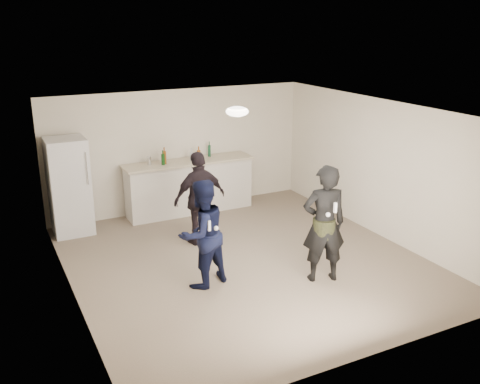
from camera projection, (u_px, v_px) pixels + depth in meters
name	position (u px, v px, depth m)	size (l,w,h in m)	color
floor	(245.00, 261.00, 8.87)	(6.00, 6.00, 0.00)	#6B5B4C
ceiling	(246.00, 111.00, 8.10)	(6.00, 6.00, 0.00)	silver
wall_back	(179.00, 150.00, 11.04)	(6.00, 6.00, 0.00)	beige
wall_front	(369.00, 263.00, 5.94)	(6.00, 6.00, 0.00)	beige
wall_left	(67.00, 217.00, 7.31)	(6.00, 6.00, 0.00)	beige
wall_right	(380.00, 169.00, 9.67)	(6.00, 6.00, 0.00)	beige
counter	(189.00, 187.00, 11.01)	(2.60, 0.56, 1.05)	beige
counter_top	(189.00, 162.00, 10.84)	(2.68, 0.64, 0.04)	beige
fridge	(69.00, 186.00, 9.81)	(0.70, 0.70, 1.80)	silver
fridge_handle	(87.00, 168.00, 9.50)	(0.02, 0.02, 0.60)	silver
ceiling_dome	(237.00, 111.00, 8.37)	(0.36, 0.36, 0.16)	white
shaker	(149.00, 161.00, 10.51)	(0.08, 0.08, 0.17)	silver
man	(202.00, 234.00, 7.85)	(0.80, 0.62, 1.65)	#0E143A
woman	(324.00, 224.00, 7.99)	(0.67, 0.44, 1.82)	black
camo_shorts	(324.00, 228.00, 8.01)	(0.34, 0.34, 0.28)	#2E3417
spectator	(200.00, 198.00, 9.37)	(0.98, 0.41, 1.67)	black
remote_man	(209.00, 226.00, 7.54)	(0.04, 0.04, 0.15)	white
nunchuk_man	(216.00, 228.00, 7.64)	(0.07, 0.07, 0.07)	white
remote_woman	(335.00, 208.00, 7.67)	(0.04, 0.04, 0.15)	white
nunchuk_woman	(328.00, 215.00, 7.68)	(0.07, 0.07, 0.07)	white
bottle_cluster	(184.00, 156.00, 10.76)	(1.15, 0.27, 0.25)	#8D4814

